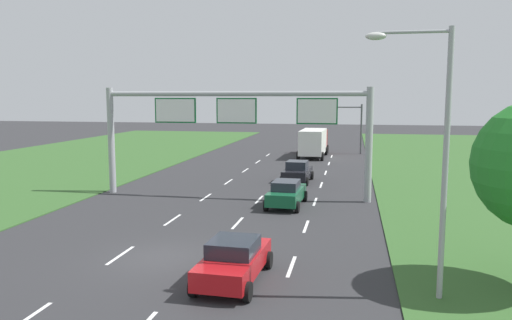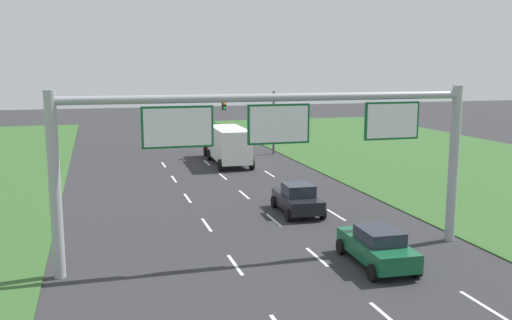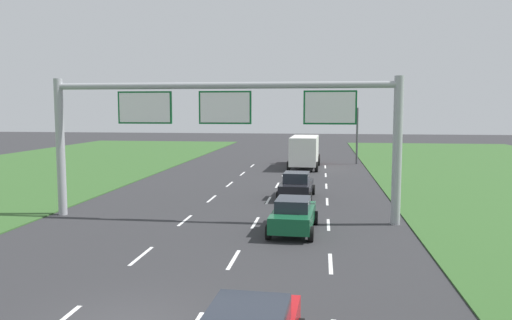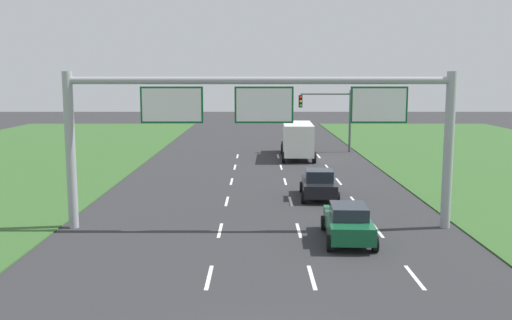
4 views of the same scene
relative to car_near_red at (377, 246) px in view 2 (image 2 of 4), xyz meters
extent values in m
cube|color=white|center=(-5.42, 1.56, -0.77)|extent=(0.14, 2.40, 0.01)
cube|color=white|center=(-5.42, 7.56, -0.77)|extent=(0.14, 2.40, 0.01)
cube|color=white|center=(-5.42, 13.56, -0.77)|extent=(0.14, 2.40, 0.01)
cube|color=white|center=(-5.42, 19.56, -0.77)|extent=(0.14, 2.40, 0.01)
cube|color=white|center=(-5.42, 25.56, -0.77)|extent=(0.14, 2.40, 0.01)
cube|color=white|center=(-1.92, -4.44, -0.77)|extent=(0.14, 2.40, 0.01)
cube|color=white|center=(-1.92, 1.56, -0.77)|extent=(0.14, 2.40, 0.01)
cube|color=white|center=(-1.92, 7.56, -0.77)|extent=(0.14, 2.40, 0.01)
cube|color=white|center=(-1.92, 13.56, -0.77)|extent=(0.14, 2.40, 0.01)
cube|color=white|center=(-1.92, 19.56, -0.77)|extent=(0.14, 2.40, 0.01)
cube|color=white|center=(-1.92, 25.56, -0.77)|extent=(0.14, 2.40, 0.01)
cube|color=white|center=(1.58, -4.44, -0.77)|extent=(0.14, 2.40, 0.01)
cube|color=white|center=(1.58, 1.56, -0.77)|extent=(0.14, 2.40, 0.01)
cube|color=white|center=(1.58, 7.56, -0.77)|extent=(0.14, 2.40, 0.01)
cube|color=white|center=(1.58, 13.56, -0.77)|extent=(0.14, 2.40, 0.01)
cube|color=white|center=(1.58, 19.56, -0.77)|extent=(0.14, 2.40, 0.01)
cube|color=white|center=(1.58, 25.56, -0.77)|extent=(0.14, 2.40, 0.01)
cube|color=#145633|center=(0.00, 0.04, -0.11)|extent=(1.93, 4.32, 0.70)
cube|color=#232833|center=(-0.01, -0.15, 0.50)|extent=(1.53, 1.95, 0.52)
cylinder|color=black|center=(-0.81, 1.65, -0.46)|extent=(0.25, 0.65, 0.64)
cylinder|color=black|center=(0.96, 1.57, -0.46)|extent=(0.25, 0.65, 0.64)
cylinder|color=black|center=(-0.96, -1.49, -0.46)|extent=(0.25, 0.65, 0.64)
cylinder|color=black|center=(0.82, -1.57, -0.46)|extent=(0.25, 0.65, 0.64)
cube|color=black|center=(-0.28, 8.49, -0.11)|extent=(2.00, 4.10, 0.69)
cube|color=#232833|center=(-0.29, 8.32, 0.54)|extent=(1.57, 1.71, 0.62)
cylinder|color=black|center=(-1.13, 9.99, -0.46)|extent=(0.25, 0.65, 0.64)
cylinder|color=black|center=(0.71, 9.90, -0.46)|extent=(0.25, 0.65, 0.64)
cylinder|color=black|center=(-1.27, 7.08, -0.46)|extent=(0.25, 0.65, 0.64)
cylinder|color=black|center=(0.56, 6.99, -0.46)|extent=(0.25, 0.65, 0.64)
cube|color=#B21E19|center=(-0.23, 28.48, 0.77)|extent=(2.26, 2.16, 2.20)
cube|color=silver|center=(-0.36, 24.15, 0.93)|extent=(2.54, 6.33, 2.50)
cylinder|color=black|center=(-1.35, 29.01, -0.33)|extent=(0.31, 0.91, 0.90)
cylinder|color=black|center=(0.91, 28.95, -0.33)|extent=(0.31, 0.91, 0.90)
cylinder|color=black|center=(-1.49, 26.71, -0.33)|extent=(0.31, 0.91, 0.90)
cylinder|color=black|center=(0.93, 26.64, -0.33)|extent=(0.31, 0.91, 0.90)
cylinder|color=black|center=(-1.64, 21.65, -0.33)|extent=(0.31, 0.91, 0.90)
cylinder|color=black|center=(0.78, 21.58, -0.33)|extent=(0.31, 0.91, 0.90)
cylinder|color=#9EA0A5|center=(-12.07, 2.06, 2.72)|extent=(0.44, 0.44, 7.00)
cylinder|color=#9EA0A5|center=(4.73, 2.06, 2.72)|extent=(0.44, 0.44, 7.00)
cylinder|color=#9EA0A5|center=(-3.67, 2.06, 5.82)|extent=(16.80, 0.32, 0.32)
cube|color=#0C5B28|center=(-7.52, 2.06, 4.76)|extent=(2.75, 0.12, 1.60)
cube|color=white|center=(-7.52, 1.99, 4.76)|extent=(2.59, 0.01, 1.44)
cube|color=#0C5B28|center=(-3.47, 2.06, 4.76)|extent=(2.58, 0.12, 1.60)
cube|color=white|center=(-3.47, 1.99, 4.76)|extent=(2.42, 0.01, 1.44)
cube|color=#0C5B28|center=(1.58, 2.06, 4.76)|extent=(2.50, 0.12, 1.60)
cube|color=white|center=(1.58, 1.99, 4.76)|extent=(2.34, 0.01, 1.44)
cylinder|color=#47494F|center=(4.69, 28.44, 2.02)|extent=(0.20, 0.20, 5.60)
cylinder|color=#47494F|center=(2.44, 28.44, 4.47)|extent=(4.50, 0.14, 0.14)
cube|color=black|center=(0.19, 28.44, 3.82)|extent=(0.32, 0.36, 1.10)
sphere|color=red|center=(0.19, 28.24, 4.19)|extent=(0.22, 0.22, 0.22)
sphere|color=orange|center=(0.19, 28.24, 3.82)|extent=(0.22, 0.22, 0.22)
sphere|color=green|center=(0.19, 28.24, 3.45)|extent=(0.22, 0.22, 0.22)
camera|label=1|loc=(3.74, -28.66, 5.63)|focal=35.00mm
camera|label=2|loc=(-10.54, -19.56, 7.09)|focal=40.00mm
camera|label=3|loc=(1.21, -21.88, 4.69)|focal=35.00mm
camera|label=4|loc=(-3.82, -23.03, 5.96)|focal=40.00mm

